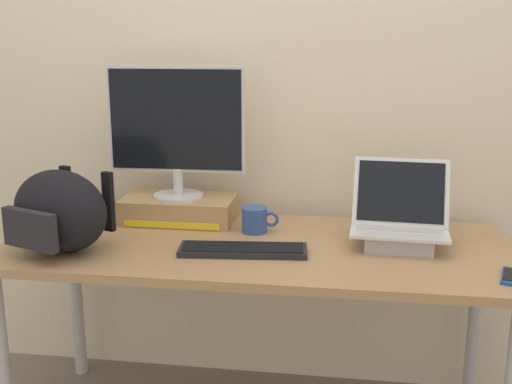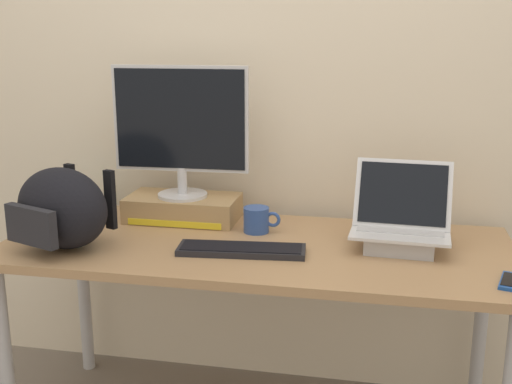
# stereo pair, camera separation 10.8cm
# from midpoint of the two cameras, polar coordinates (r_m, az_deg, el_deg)

# --- Properties ---
(back_wall) EXTENTS (7.00, 0.10, 2.60)m
(back_wall) POSITION_cam_midpoint_polar(r_m,az_deg,el_deg) (2.53, 0.27, 11.39)
(back_wall) COLOR beige
(back_wall) RESTS_ON ground
(desk) EXTENTS (1.72, 0.71, 0.72)m
(desk) POSITION_cam_midpoint_polar(r_m,az_deg,el_deg) (2.22, -1.40, -6.33)
(desk) COLOR #A87F56
(desk) RESTS_ON ground
(toner_box_yellow) EXTENTS (0.42, 0.22, 0.09)m
(toner_box_yellow) POSITION_cam_midpoint_polar(r_m,az_deg,el_deg) (2.46, -8.09, -1.51)
(toner_box_yellow) COLOR #A88456
(toner_box_yellow) RESTS_ON desk
(desktop_monitor) EXTENTS (0.51, 0.19, 0.49)m
(desktop_monitor) POSITION_cam_midpoint_polar(r_m,az_deg,el_deg) (2.39, -8.36, 5.60)
(desktop_monitor) COLOR silver
(desktop_monitor) RESTS_ON toner_box_yellow
(open_laptop) EXTENTS (0.33, 0.26, 0.28)m
(open_laptop) POSITION_cam_midpoint_polar(r_m,az_deg,el_deg) (2.20, 11.17, -3.21)
(open_laptop) COLOR #ADADB2
(open_laptop) RESTS_ON desk
(external_keyboard) EXTENTS (0.42, 0.16, 0.02)m
(external_keyboard) POSITION_cam_midpoint_polar(r_m,az_deg,el_deg) (2.10, -2.64, -5.14)
(external_keyboard) COLOR black
(external_keyboard) RESTS_ON desk
(messenger_backpack) EXTENTS (0.40, 0.34, 0.27)m
(messenger_backpack) POSITION_cam_midpoint_polar(r_m,az_deg,el_deg) (2.19, -18.33, -1.65)
(messenger_backpack) COLOR black
(messenger_backpack) RESTS_ON desk
(coffee_mug) EXTENTS (0.13, 0.09, 0.09)m
(coffee_mug) POSITION_cam_midpoint_polar(r_m,az_deg,el_deg) (2.30, -1.41, -2.48)
(coffee_mug) COLOR #2D4C93
(coffee_mug) RESTS_ON desk
(plush_toy) EXTENTS (0.12, 0.12, 0.12)m
(plush_toy) POSITION_cam_midpoint_polar(r_m,az_deg,el_deg) (2.60, -16.75, -0.78)
(plush_toy) COLOR #2393CC
(plush_toy) RESTS_ON desk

